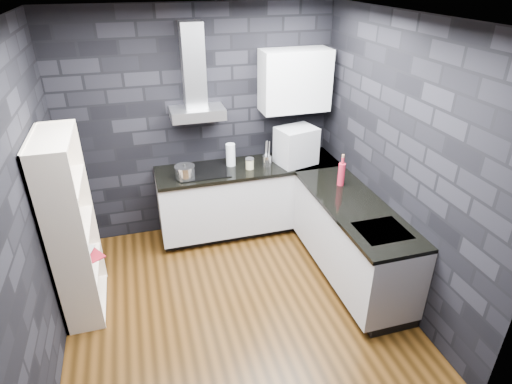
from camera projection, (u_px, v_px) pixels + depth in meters
name	position (u px, v px, depth m)	size (l,w,h in m)	color
ground	(235.00, 304.00, 4.33)	(3.20, 3.20, 0.00)	#462A0E
ceiling	(227.00, 17.00, 3.06)	(3.20, 3.20, 0.00)	silver
wall_back	(200.00, 125.00, 5.07)	(3.20, 0.05, 2.70)	black
wall_front	(301.00, 316.00, 2.31)	(3.20, 0.05, 2.70)	black
wall_left	(26.00, 212.00, 3.29)	(0.05, 3.20, 2.70)	black
wall_right	(397.00, 164.00, 4.09)	(0.05, 3.20, 2.70)	black
toekick_back	(248.00, 224.00, 5.56)	(2.18, 0.50, 0.10)	black
toekick_right	(351.00, 270.00, 4.72)	(0.50, 1.78, 0.10)	black
counter_back_cab	(249.00, 196.00, 5.32)	(2.20, 0.60, 0.76)	silver
counter_right_cab	(352.00, 239.00, 4.50)	(0.60, 1.80, 0.76)	silver
counter_back_top	(249.00, 168.00, 5.13)	(2.20, 0.62, 0.04)	black
counter_right_top	(355.00, 206.00, 4.31)	(0.62, 1.80, 0.04)	black
counter_corner_top	(310.00, 160.00, 5.33)	(0.62, 0.62, 0.04)	black
hood_body	(198.00, 113.00, 4.79)	(0.60, 0.34, 0.12)	silver
hood_chimney	(193.00, 66.00, 4.61)	(0.24, 0.20, 0.90)	silver
upper_cabinet	(295.00, 81.00, 4.93)	(0.80, 0.35, 0.70)	silver
cooktop	(203.00, 171.00, 4.99)	(0.58, 0.50, 0.01)	black
sink_rim	(382.00, 231.00, 3.89)	(0.44, 0.40, 0.01)	silver
pot	(185.00, 172.00, 4.78)	(0.22, 0.22, 0.13)	silver
glass_vase	(231.00, 155.00, 5.08)	(0.11, 0.11, 0.27)	white
storage_jar	(250.00, 164.00, 5.03)	(0.10, 0.10, 0.12)	#CAC18A
utensil_crock	(267.00, 161.00, 5.09)	(0.10, 0.10, 0.13)	silver
appliance_garage	(296.00, 146.00, 5.09)	(0.44, 0.35, 0.44)	#A4A5AB
red_bottle	(341.00, 174.00, 4.63)	(0.07, 0.07, 0.25)	#B41C33
bookshelf	(71.00, 229.00, 3.91)	(0.34, 0.80, 1.80)	#F7E5CD
fruit_bowl	(70.00, 229.00, 3.83)	(0.20, 0.20, 0.05)	white
book_red	(81.00, 251.00, 4.16)	(0.18, 0.02, 0.25)	maroon
book_second	(76.00, 243.00, 4.24)	(0.15, 0.02, 0.20)	#B2B2B2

